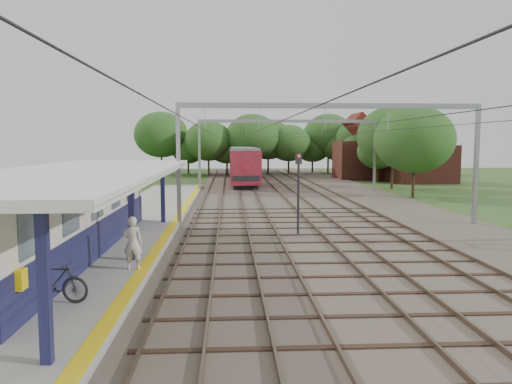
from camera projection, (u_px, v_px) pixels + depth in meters
name	position (u px, v px, depth m)	size (l,w,h in m)	color
ground	(312.00, 321.00, 13.42)	(160.00, 160.00, 0.00)	#2D4C1E
ballast_bed	(300.00, 197.00, 43.45)	(18.00, 90.00, 0.10)	#473D33
platform	(131.00, 229.00, 26.91)	(5.00, 52.00, 0.35)	gray
yellow_stripe	(173.00, 225.00, 27.01)	(0.45, 52.00, 0.01)	yellow
station_building	(60.00, 213.00, 19.69)	(3.41, 18.00, 3.40)	beige
canopy	(80.00, 174.00, 18.60)	(6.40, 20.00, 3.44)	#13143D
rail_tracks	(272.00, 196.00, 43.30)	(11.80, 88.00, 0.15)	brown
catenary_system	(302.00, 133.00, 38.19)	(17.22, 88.00, 7.00)	gray
tree_band	(272.00, 142.00, 69.91)	(31.72, 30.88, 8.82)	#382619
house_near	(422.00, 158.00, 59.98)	(7.00, 6.12, 7.89)	brown
house_far	(367.00, 155.00, 65.65)	(8.00, 6.12, 8.66)	brown
person	(133.00, 243.00, 17.51)	(0.69, 0.45, 1.88)	beige
bicycle	(54.00, 282.00, 13.84)	(0.56, 1.98, 1.19)	black
train	(241.00, 161.00, 68.58)	(3.16, 39.34, 4.13)	black
signal_post	(298.00, 185.00, 25.51)	(0.33, 0.29, 4.24)	black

